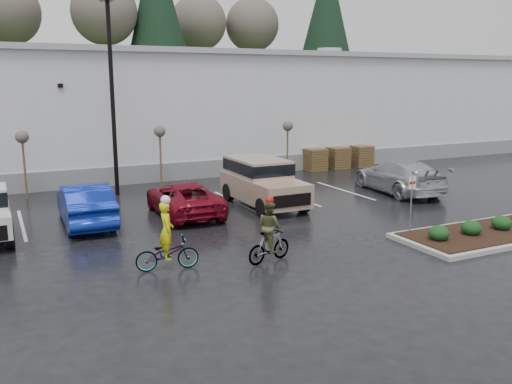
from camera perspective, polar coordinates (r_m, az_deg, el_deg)
name	(u,v)px	position (r m, az deg, el deg)	size (l,w,h in m)	color
ground	(322,253)	(17.68, 6.95, -6.37)	(120.00, 120.00, 0.00)	black
warehouse	(143,108)	(37.26, -11.79, 8.66)	(60.50, 15.50, 7.20)	silver
wooded_ridge	(87,104)	(59.83, -17.34, 8.81)	(80.00, 25.00, 6.00)	#283C19
lamppost	(111,75)	(26.58, -15.00, 11.79)	(0.50, 1.00, 9.22)	black
sapling_west	(22,141)	(27.23, -23.39, 4.98)	(0.60, 0.60, 3.20)	brown
sapling_mid	(160,135)	(28.28, -10.09, 5.97)	(0.60, 0.60, 3.20)	brown
sapling_east	(288,129)	(31.17, 3.35, 6.65)	(0.60, 0.60, 3.20)	brown
pallet_stack_a	(315,159)	(33.54, 6.21, 3.42)	(1.20, 1.20, 1.35)	brown
pallet_stack_b	(338,158)	(34.47, 8.60, 3.58)	(1.20, 1.20, 1.35)	brown
pallet_stack_c	(361,156)	(35.51, 11.00, 3.73)	(1.20, 1.20, 1.35)	brown
curb_island	(501,232)	(21.52, 24.36, -3.86)	(8.00, 3.00, 0.15)	gray
mulch_bed	(501,229)	(21.50, 24.38, -3.62)	(7.60, 2.60, 0.04)	black
shrub_a	(439,233)	(19.27, 18.69, -4.12)	(0.70, 0.70, 0.52)	black
shrub_b	(471,228)	(20.33, 21.72, -3.53)	(0.70, 0.70, 0.52)	black
shrub_c	(502,223)	(21.44, 24.43, -2.99)	(0.70, 0.70, 0.52)	black
fire_lane_sign	(411,198)	(19.74, 16.04, -0.61)	(0.30, 0.05, 2.20)	gray
car_blue	(85,204)	(21.77, -17.53, -1.19)	(1.71, 4.91, 1.62)	navy
car_red	(184,198)	(22.45, -7.61, -0.66)	(2.31, 5.00, 1.39)	maroon
suv_tan	(264,183)	(23.75, 0.81, 0.94)	(2.20, 5.10, 2.06)	tan
car_far_silver	(398,176)	(27.61, 14.75, 1.64)	(2.30, 5.66, 1.64)	#B6B7BE
cyclist_hivis	(167,247)	(16.06, -9.34, -5.72)	(1.92, 0.91, 2.23)	#3F3F44
cyclist_olive	(269,238)	(16.49, 1.41, -4.84)	(1.65, 0.86, 2.05)	#3F3F44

